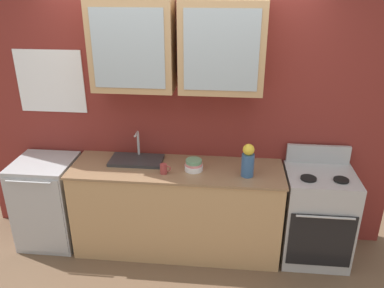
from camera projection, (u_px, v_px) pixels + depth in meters
ground_plane at (178, 246)px, 4.02m from camera, size 10.00×10.00×0.00m
back_wall_unit at (179, 95)px, 3.68m from camera, size 4.16×0.42×2.76m
counter at (177, 209)px, 3.84m from camera, size 2.01×0.60×0.91m
stove_range at (316, 216)px, 3.71m from camera, size 0.63×0.59×1.09m
sink_faucet at (137, 159)px, 3.77m from camera, size 0.51×0.28×0.28m
bowl_stack at (194, 165)px, 3.60m from camera, size 0.17×0.17×0.10m
vase at (248, 161)px, 3.46m from camera, size 0.11×0.11×0.31m
cup_near_sink at (164, 169)px, 3.53m from camera, size 0.10×0.06×0.09m
dishwasher at (49, 202)px, 3.96m from camera, size 0.57×0.59×0.91m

